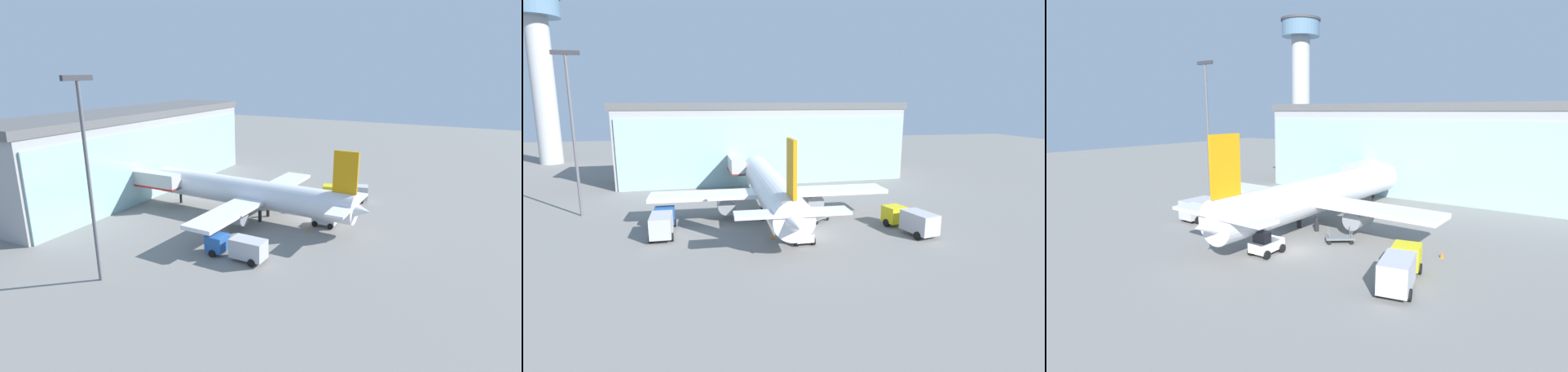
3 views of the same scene
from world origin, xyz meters
TOP-DOWN VIEW (x-y plane):
  - ground at (0.00, 0.00)m, footprint 240.00×240.00m
  - terminal_building at (0.00, 34.34)m, footprint 52.75×14.59m
  - jet_bridge at (-6.05, 26.39)m, footprint 2.50×12.36m
  - control_tower at (-46.14, 63.12)m, footprint 10.72×10.72m
  - apron_light_mast at (-26.97, 13.21)m, footprint 3.20×0.40m
  - airplane at (-3.10, 8.58)m, footprint 29.67×35.32m
  - catering_truck at (-16.07, 3.20)m, footprint 2.52×7.31m
  - fuel_truck at (11.24, -1.53)m, footprint 3.79×7.61m
  - baggage_cart at (2.18, 4.65)m, footprint 3.19×2.98m
  - pushback_tug at (-1.58, -2.28)m, footprint 2.23×3.25m
  - safety_cone_nose at (-4.50, -0.74)m, footprint 0.36×0.36m
  - safety_cone_wingtip at (11.96, 6.25)m, footprint 0.36×0.36m

SIDE VIEW (x-z plane):
  - ground at x=0.00m, z-range 0.00..0.00m
  - safety_cone_nose at x=-4.50m, z-range 0.00..0.55m
  - safety_cone_wingtip at x=11.96m, z-range 0.00..0.55m
  - baggage_cart at x=2.18m, z-range -0.25..1.25m
  - pushback_tug at x=-1.58m, z-range -0.18..2.12m
  - catering_truck at x=-16.07m, z-range 0.14..2.79m
  - fuel_truck at x=11.24m, z-range 0.14..2.79m
  - airplane at x=-3.10m, z-range -1.99..9.16m
  - jet_bridge at x=-6.05m, z-range 1.43..7.03m
  - terminal_building at x=0.00m, z-range 0.00..14.28m
  - apron_light_mast at x=-26.97m, z-range 1.78..22.26m
  - control_tower at x=-46.14m, z-range 4.64..42.08m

